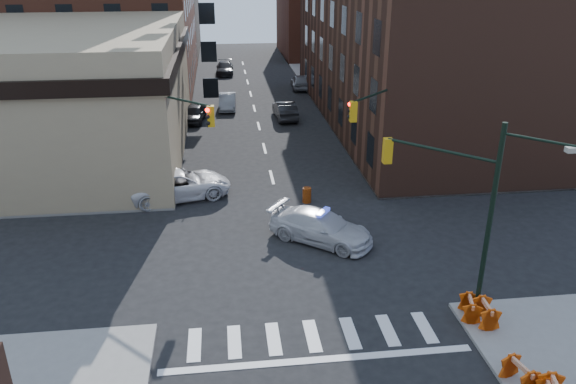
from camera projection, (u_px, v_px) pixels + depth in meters
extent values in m
plane|color=black|center=(290.00, 251.00, 27.86)|extent=(140.00, 140.00, 0.00)
cube|color=gray|center=(18.00, 103.00, 55.22)|extent=(34.00, 54.50, 0.15)
cube|color=gray|center=(465.00, 90.00, 60.27)|extent=(34.00, 54.50, 0.15)
cube|color=#928160|center=(21.00, 94.00, 39.30)|extent=(22.00, 22.00, 9.00)
cube|color=#49291D|center=(411.00, 39.00, 47.09)|extent=(14.00, 34.00, 14.00)
cube|color=brown|center=(338.00, 11.00, 80.02)|extent=(16.00, 16.00, 12.00)
cylinder|color=black|center=(489.00, 225.00, 21.23)|extent=(0.20, 0.20, 8.00)
cylinder|color=black|center=(476.00, 308.00, 22.70)|extent=(0.44, 0.44, 0.50)
cylinder|color=black|center=(440.00, 150.00, 21.52)|extent=(3.27, 3.27, 0.12)
cube|color=#BF8C0C|center=(388.00, 151.00, 23.00)|extent=(0.35, 0.35, 1.05)
sphere|color=#FF0C05|center=(391.00, 141.00, 23.02)|extent=(0.22, 0.22, 0.22)
sphere|color=black|center=(390.00, 149.00, 23.15)|extent=(0.22, 0.22, 0.22)
sphere|color=black|center=(390.00, 157.00, 23.28)|extent=(0.22, 0.22, 0.22)
cylinder|color=black|center=(539.00, 140.00, 19.13)|extent=(1.91, 1.91, 0.10)
cube|color=#99998C|center=(576.00, 150.00, 18.49)|extent=(0.70, 0.25, 0.18)
cylinder|color=black|center=(156.00, 138.00, 31.24)|extent=(0.20, 0.20, 8.00)
cylinder|color=black|center=(162.00, 199.00, 32.71)|extent=(0.44, 0.44, 0.50)
cylinder|color=black|center=(180.00, 100.00, 28.98)|extent=(3.27, 3.27, 0.12)
cube|color=#BF8C0C|center=(211.00, 116.00, 27.90)|extent=(0.35, 0.35, 1.05)
sphere|color=#FF0C05|center=(207.00, 110.00, 27.60)|extent=(0.22, 0.22, 0.22)
sphere|color=black|center=(208.00, 117.00, 27.73)|extent=(0.22, 0.22, 0.22)
sphere|color=black|center=(208.00, 123.00, 27.86)|extent=(0.22, 0.22, 0.22)
cylinder|color=black|center=(393.00, 129.00, 32.73)|extent=(0.20, 0.20, 8.00)
cylinder|color=black|center=(388.00, 188.00, 34.20)|extent=(0.44, 0.44, 0.50)
cylinder|color=black|center=(376.00, 94.00, 30.13)|extent=(3.27, 3.27, 0.12)
cube|color=#BF8C0C|center=(353.00, 112.00, 28.69)|extent=(0.35, 0.35, 1.05)
sphere|color=#FF0C05|center=(350.00, 104.00, 28.68)|extent=(0.22, 0.22, 0.22)
sphere|color=black|center=(350.00, 111.00, 28.81)|extent=(0.22, 0.22, 0.22)
sphere|color=black|center=(349.00, 117.00, 28.94)|extent=(0.22, 0.22, 0.22)
cylinder|color=black|center=(336.00, 96.00, 51.86)|extent=(0.24, 0.24, 2.60)
sphere|color=brown|center=(337.00, 74.00, 51.06)|extent=(3.00, 3.00, 3.00)
cylinder|color=black|center=(321.00, 78.00, 59.17)|extent=(0.24, 0.24, 2.60)
sphere|color=brown|center=(322.00, 59.00, 58.36)|extent=(3.00, 3.00, 3.00)
imported|color=#BCBCC1|center=(321.00, 227.00, 28.52)|extent=(5.69, 5.07, 1.58)
imported|color=silver|center=(179.00, 184.00, 33.61)|extent=(6.64, 4.27, 1.70)
imported|color=black|center=(194.00, 113.00, 48.94)|extent=(2.29, 4.48, 1.46)
imported|color=gray|center=(228.00, 102.00, 52.91)|extent=(1.74, 4.47, 1.45)
imported|color=black|center=(225.00, 68.00, 68.26)|extent=(2.17, 5.07, 1.46)
imported|color=black|center=(285.00, 110.00, 49.81)|extent=(1.91, 4.86, 1.57)
imported|color=gray|center=(300.00, 82.00, 60.83)|extent=(2.04, 4.67, 1.57)
imported|color=black|center=(168.00, 175.00, 34.32)|extent=(0.72, 0.47, 1.96)
imported|color=black|center=(111.00, 174.00, 34.96)|extent=(0.90, 0.77, 1.59)
imported|color=#1D252C|center=(94.00, 184.00, 33.09)|extent=(1.08, 1.04, 1.81)
cylinder|color=red|center=(307.00, 195.00, 33.12)|extent=(0.59, 0.59, 0.91)
cylinder|color=#E6580A|center=(200.00, 181.00, 35.03)|extent=(0.71, 0.71, 1.05)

